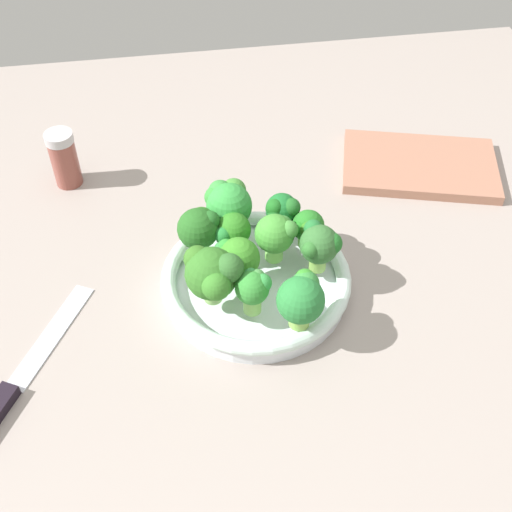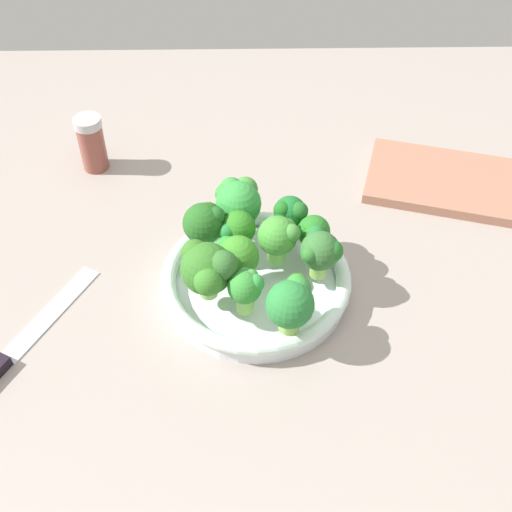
{
  "view_description": "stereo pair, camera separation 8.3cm",
  "coord_description": "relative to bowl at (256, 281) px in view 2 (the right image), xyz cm",
  "views": [
    {
      "loc": [
        9.99,
        58.42,
        66.25
      ],
      "look_at": [
        0.69,
        0.75,
        6.61
      ],
      "focal_mm": 46.16,
      "sensor_mm": 36.0,
      "label": 1
    },
    {
      "loc": [
        1.69,
        59.15,
        66.25
      ],
      "look_at": [
        0.69,
        0.75,
        6.61
      ],
      "focal_mm": 46.16,
      "sensor_mm": 36.0,
      "label": 2
    }
  ],
  "objects": [
    {
      "name": "ground_plane",
      "position": [
        -0.69,
        -0.75,
        -3.09
      ],
      "size": [
        130.0,
        130.0,
        2.5
      ],
      "primitive_type": "cube",
      "color": "gray"
    },
    {
      "name": "bowl",
      "position": [
        0.0,
        0.0,
        0.0
      ],
      "size": [
        25.05,
        25.05,
        3.61
      ],
      "color": "white",
      "rests_on": "ground_plane"
    },
    {
      "name": "broccoli_floret_0",
      "position": [
        -4.63,
        -6.98,
        5.64
      ],
      "size": [
        4.63,
        4.43,
        6.18
      ],
      "color": "#8DBD56",
      "rests_on": "bowl"
    },
    {
      "name": "broccoli_floret_1",
      "position": [
        2.3,
        -4.86,
        5.17
      ],
      "size": [
        4.96,
        4.82,
        5.76
      ],
      "color": "#7AB357",
      "rests_on": "bowl"
    },
    {
      "name": "broccoli_floret_2",
      "position": [
        2.48,
        0.41,
        5.25
      ],
      "size": [
        5.71,
        5.42,
        6.19
      ],
      "color": "#87BF5B",
      "rests_on": "bowl"
    },
    {
      "name": "broccoli_floret_3",
      "position": [
        1.28,
        6.1,
        5.68
      ],
      "size": [
        4.47,
        4.35,
        6.17
      ],
      "color": "#87C25A",
      "rests_on": "bowl"
    },
    {
      "name": "broccoli_floret_4",
      "position": [
        5.9,
        3.81,
        6.57
      ],
      "size": [
        7.14,
        7.78,
        7.99
      ],
      "color": "#9DD071",
      "rests_on": "bowl"
    },
    {
      "name": "broccoli_floret_5",
      "position": [
        -3.97,
        8.84,
        6.09
      ],
      "size": [
        5.78,
        6.2,
        7.2
      ],
      "color": "#86BC51",
      "rests_on": "bowl"
    },
    {
      "name": "broccoli_floret_6",
      "position": [
        -7.53,
        -3.76,
        5.05
      ],
      "size": [
        4.44,
        5.13,
        5.59
      ],
      "color": "#89BF56",
      "rests_on": "bowl"
    },
    {
      "name": "broccoli_floret_7",
      "position": [
        -8.11,
        0.47,
        6.02
      ],
      "size": [
        5.39,
        5.63,
        6.84
      ],
      "color": "#88B951",
      "rests_on": "bowl"
    },
    {
      "name": "broccoli_floret_8",
      "position": [
        6.61,
        -5.33,
        5.78
      ],
      "size": [
        5.69,
        5.76,
        6.76
      ],
      "color": "#95C660",
      "rests_on": "bowl"
    },
    {
      "name": "broccoli_floret_9",
      "position": [
        2.34,
        -9.5,
        5.97
      ],
      "size": [
        6.33,
        7.29,
        7.19
      ],
      "color": "#89C359",
      "rests_on": "bowl"
    },
    {
      "name": "broccoli_floret_10",
      "position": [
        -3.0,
        -2.26,
        6.01
      ],
      "size": [
        5.5,
        5.18,
        6.95
      ],
      "color": "#83CF5C",
      "rests_on": "bowl"
    },
    {
      "name": "knife",
      "position": [
        30.66,
        10.96,
        -1.29
      ],
      "size": [
        14.69,
        24.57,
        1.5
      ],
      "color": "silver",
      "rests_on": "ground_plane"
    },
    {
      "name": "cutting_board",
      "position": [
        -30.22,
        -21.57,
        -1.04
      ],
      "size": [
        27.55,
        21.3,
        1.6
      ],
      "primitive_type": "cube",
      "rotation": [
        0.0,
        0.0,
        -0.28
      ],
      "color": "#A26C55",
      "rests_on": "ground_plane"
    },
    {
      "name": "pepper_shaker",
      "position": [
        25.46,
        -27.26,
        2.86
      ],
      "size": [
        4.32,
        4.32,
        9.27
      ],
      "color": "brown",
      "rests_on": "ground_plane"
    }
  ]
}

